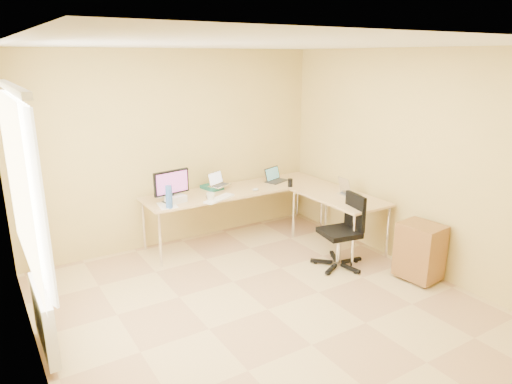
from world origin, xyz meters
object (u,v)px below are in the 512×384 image
desk_return (338,222)px  desk_fan (160,189)px  laptop_center (219,179)px  desk_main (238,214)px  keyboard (219,199)px  laptop_return (350,188)px  office_chair (340,228)px  water_bottle (169,197)px  mug (211,197)px  laptop_black (276,175)px  cabinet (420,251)px  monitor (172,186)px

desk_return → desk_fan: bearing=149.5°
laptop_center → desk_main: bearing=-55.0°
keyboard → laptop_return: (1.57, -0.73, 0.09)m
desk_main → office_chair: 1.57m
office_chair → water_bottle: bearing=155.7°
mug → desk_fan: bearing=134.6°
mug → laptop_return: (1.70, -0.73, 0.04)m
desk_main → desk_fan: desk_fan is taller
laptop_black → laptop_return: laptop_black is taller
desk_main → desk_fan: size_ratio=11.13×
desk_main → desk_return: bearing=-45.7°
desk_main → laptop_black: laptop_black is taller
keyboard → mug: bearing=155.6°
water_bottle → laptop_center: bearing=24.6°
cabinet → desk_fan: bearing=126.2°
laptop_center → water_bottle: (-0.91, -0.42, 0.00)m
laptop_black → keyboard: (-1.13, -0.34, -0.09)m
laptop_center → desk_fan: 0.85m
desk_main → desk_return: size_ratio=2.04×
desk_fan → cabinet: desk_fan is taller
laptop_center → laptop_black: laptop_center is taller
monitor → keyboard: size_ratio=1.00×
monitor → laptop_black: monitor is taller
desk_return → laptop_return: (0.15, -0.03, 0.46)m
laptop_black → mug: size_ratio=2.86×
keyboard → water_bottle: bearing=154.8°
monitor → laptop_center: bearing=5.9°
desk_main → office_chair: (0.58, -1.45, 0.14)m
mug → laptop_black: bearing=15.3°
desk_main → cabinet: 2.49m
laptop_center → mug: bearing=-154.6°
water_bottle → laptop_return: 2.37m
desk_fan → cabinet: 3.30m
cabinet → laptop_center: bearing=113.9°
laptop_center → laptop_black: (0.90, -0.08, -0.04)m
cabinet → mug: bearing=125.6°
desk_return → monitor: bearing=155.1°
monitor → water_bottle: bearing=-129.5°
laptop_black → office_chair: (-0.09, -1.49, -0.33)m
desk_return → water_bottle: size_ratio=4.55×
water_bottle → office_chair: bearing=-34.1°
desk_return → monitor: size_ratio=2.68×
monitor → desk_fan: size_ratio=2.04×
desk_main → laptop_center: (-0.22, 0.13, 0.51)m
desk_return → desk_main: bearing=134.3°
cabinet → laptop_return: bearing=84.1°
monitor → cabinet: monitor is taller
desk_main → office_chair: size_ratio=2.90×
monitor → laptop_center: (0.78, 0.21, -0.07)m
monitor → laptop_return: 2.33m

